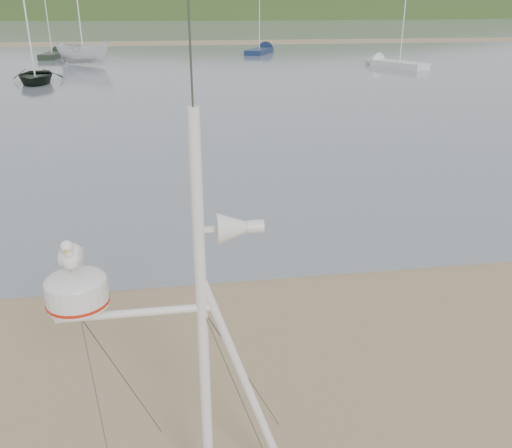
{
  "coord_description": "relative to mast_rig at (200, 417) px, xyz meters",
  "views": [
    {
      "loc": [
        1.15,
        -5.11,
        4.96
      ],
      "look_at": [
        2.1,
        1.0,
        2.43
      ],
      "focal_mm": 38.0,
      "sensor_mm": 36.0,
      "label": 1
    }
  ],
  "objects": [
    {
      "name": "water",
      "position": [
        -1.25,
        132.93,
        -1.22
      ],
      "size": [
        560.0,
        256.0,
        0.04
      ],
      "primitive_type": "cube",
      "color": "slate",
      "rests_on": "ground"
    },
    {
      "name": "sandbar",
      "position": [
        -1.25,
        70.93,
        -1.16
      ],
      "size": [
        560.0,
        7.0,
        0.07
      ],
      "primitive_type": "cube",
      "color": "#896F4F",
      "rests_on": "water"
    },
    {
      "name": "hill_ridge",
      "position": [
        17.27,
        235.93,
        -20.93
      ],
      "size": [
        620.0,
        180.0,
        80.0
      ],
      "color": "#233716",
      "rests_on": "ground"
    },
    {
      "name": "far_cottages",
      "position": [
        1.75,
        196.93,
        2.76
      ],
      "size": [
        294.4,
        6.3,
        8.0
      ],
      "color": "beige",
      "rests_on": "ground"
    },
    {
      "name": "mast_rig",
      "position": [
        0.0,
        0.0,
        0.0
      ],
      "size": [
        2.27,
        2.42,
        5.12
      ],
      "color": "silver",
      "rests_on": "ground"
    },
    {
      "name": "boat_dark",
      "position": [
        -8.78,
        33.9,
        1.07
      ],
      "size": [
        3.3,
        1.22,
        4.53
      ],
      "primitive_type": "imported",
      "rotation": [
        0.0,
        0.0,
        0.09
      ],
      "color": "black",
      "rests_on": "water"
    },
    {
      "name": "boat_white",
      "position": [
        -7.21,
        45.28,
        1.35
      ],
      "size": [
        2.6,
        2.57,
        5.09
      ],
      "primitive_type": "imported",
      "rotation": [
        0.0,
        0.0,
        1.13
      ],
      "color": "silver",
      "rests_on": "water"
    },
    {
      "name": "sailboat_white_near",
      "position": [
        17.62,
        40.37,
        -0.93
      ],
      "size": [
        4.27,
        6.47,
        6.42
      ],
      "color": "silver",
      "rests_on": "ground"
    },
    {
      "name": "sailboat_blue_far",
      "position": [
        9.96,
        55.02,
        -0.93
      ],
      "size": [
        4.45,
        6.89,
        6.81
      ],
      "color": "#122141",
      "rests_on": "ground"
    },
    {
      "name": "sailboat_dark_mid",
      "position": [
        -10.86,
        53.19,
        -0.93
      ],
      "size": [
        2.02,
        6.14,
        6.03
      ],
      "color": "black",
      "rests_on": "ground"
    }
  ]
}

